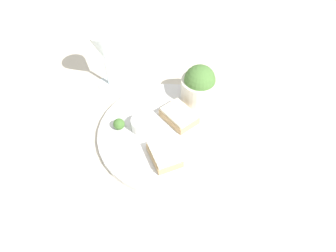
{
  "coord_description": "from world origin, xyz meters",
  "views": [
    {
      "loc": [
        -0.28,
        0.41,
        0.62
      ],
      "look_at": [
        0.0,
        0.0,
        0.03
      ],
      "focal_mm": 35.0,
      "sensor_mm": 36.0,
      "label": 1
    }
  ],
  "objects": [
    {
      "name": "sauce_ramekin",
      "position": [
        0.06,
        0.03,
        0.03
      ],
      "size": [
        0.05,
        0.05,
        0.03
      ],
      "color": "white",
      "rests_on": "dinner_plate"
    },
    {
      "name": "garnish",
      "position": [
        0.1,
        0.06,
        0.03
      ],
      "size": [
        0.03,
        0.03,
        0.03
      ],
      "color": "#477533",
      "rests_on": "dinner_plate"
    },
    {
      "name": "dinner_plate",
      "position": [
        0.0,
        0.0,
        0.01
      ],
      "size": [
        0.34,
        0.34,
        0.01
      ],
      "color": "white",
      "rests_on": "ground_plane"
    },
    {
      "name": "salad_bowl",
      "position": [
        0.0,
        -0.14,
        0.06
      ],
      "size": [
        0.09,
        0.09,
        0.1
      ],
      "color": "silver",
      "rests_on": "dinner_plate"
    },
    {
      "name": "wine_glass",
      "position": [
        0.24,
        -0.06,
        0.12
      ],
      "size": [
        0.07,
        0.07,
        0.17
      ],
      "color": "silver",
      "rests_on": "ground_plane"
    },
    {
      "name": "ground_plane",
      "position": [
        0.0,
        0.0,
        0.0
      ],
      "size": [
        4.0,
        4.0,
        0.0
      ],
      "primitive_type": "plane",
      "color": "beige"
    },
    {
      "name": "cheese_toast_far",
      "position": [
        -0.04,
        0.07,
        0.03
      ],
      "size": [
        0.1,
        0.09,
        0.03
      ],
      "color": "tan",
      "rests_on": "dinner_plate"
    },
    {
      "name": "cheese_toast_near",
      "position": [
        0.0,
        -0.05,
        0.03
      ],
      "size": [
        0.1,
        0.08,
        0.03
      ],
      "color": "tan",
      "rests_on": "dinner_plate"
    }
  ]
}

